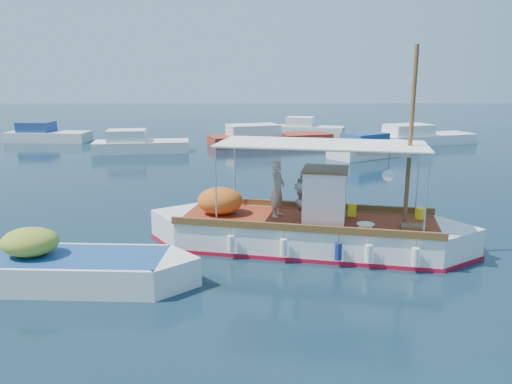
{
  "coord_description": "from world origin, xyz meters",
  "views": [
    {
      "loc": [
        -1.18,
        -15.31,
        5.39
      ],
      "look_at": [
        -0.97,
        0.0,
        1.76
      ],
      "focal_mm": 35.0,
      "sensor_mm": 36.0,
      "label": 1
    }
  ],
  "objects": [
    {
      "name": "fishing_caique",
      "position": [
        0.58,
        -0.26,
        0.56
      ],
      "size": [
        10.26,
        4.47,
        6.41
      ],
      "rotation": [
        0.0,
        0.0,
        -0.22
      ],
      "color": "white",
      "rests_on": "ground"
    },
    {
      "name": "dinghy",
      "position": [
        -6.06,
        -3.01,
        0.36
      ],
      "size": [
        7.12,
        2.29,
        1.74
      ],
      "rotation": [
        0.0,
        0.0,
        -0.06
      ],
      "color": "white",
      "rests_on": "ground"
    },
    {
      "name": "bg_boat_n",
      "position": [
        0.21,
        23.48,
        0.49
      ],
      "size": [
        9.93,
        5.42,
        1.8
      ],
      "rotation": [
        0.0,
        0.0,
        0.29
      ],
      "color": "maroon",
      "rests_on": "ground"
    },
    {
      "name": "bg_boat_e",
      "position": [
        12.11,
        23.36,
        0.49
      ],
      "size": [
        8.87,
        5.09,
        1.8
      ],
      "rotation": [
        0.0,
        0.0,
        0.31
      ],
      "color": "silver",
      "rests_on": "ground"
    },
    {
      "name": "bg_boat_nw",
      "position": [
        -8.97,
        19.67,
        0.49
      ],
      "size": [
        6.8,
        3.24,
        1.8
      ],
      "rotation": [
        0.0,
        0.0,
        0.13
      ],
      "color": "silver",
      "rests_on": "ground"
    },
    {
      "name": "ground",
      "position": [
        0.0,
        0.0,
        0.0
      ],
      "size": [
        160.0,
        160.0,
        0.0
      ],
      "primitive_type": "plane",
      "color": "black",
      "rests_on": "ground"
    },
    {
      "name": "bg_boat_far_w",
      "position": [
        -17.76,
        25.56,
        0.49
      ],
      "size": [
        6.66,
        2.86,
        1.8
      ],
      "rotation": [
        0.0,
        0.0,
        -0.09
      ],
      "color": "silver",
      "rests_on": "ground"
    },
    {
      "name": "bg_boat_ne",
      "position": [
        7.13,
        17.78,
        0.49
      ],
      "size": [
        6.93,
        5.61,
        1.8
      ],
      "rotation": [
        0.0,
        0.0,
        0.58
      ],
      "color": "silver",
      "rests_on": "ground"
    },
    {
      "name": "bg_boat_far_n",
      "position": [
        4.15,
        29.78,
        0.49
      ],
      "size": [
        6.34,
        3.74,
        1.8
      ],
      "rotation": [
        0.0,
        0.0,
        -0.31
      ],
      "color": "silver",
      "rests_on": "ground"
    }
  ]
}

